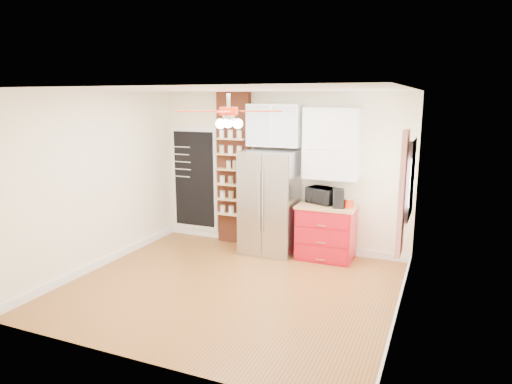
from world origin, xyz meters
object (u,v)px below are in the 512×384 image
at_px(coffee_maker, 338,199).
at_px(ceiling_fan, 229,112).
at_px(canister_left, 347,204).
at_px(toaster_oven, 322,195).
at_px(red_cabinet, 326,232).
at_px(fridge, 270,202).
at_px(pantry_jar_oats, 229,165).

bearing_deg(coffee_maker, ceiling_fan, -140.49).
distance_m(coffee_maker, canister_left, 0.16).
bearing_deg(coffee_maker, toaster_oven, 131.93).
height_order(red_cabinet, toaster_oven, toaster_oven).
bearing_deg(red_cabinet, toaster_oven, 137.03).
bearing_deg(ceiling_fan, fridge, 91.76).
distance_m(red_cabinet, toaster_oven, 0.60).
bearing_deg(ceiling_fan, coffee_maker, 54.68).
xyz_separation_m(fridge, coffee_maker, (1.17, -0.05, 0.17)).
relative_size(ceiling_fan, canister_left, 10.38).
distance_m(red_cabinet, coffee_maker, 0.64).
xyz_separation_m(red_cabinet, ceiling_fan, (-0.92, -1.68, 1.97)).
relative_size(toaster_oven, coffee_maker, 1.61).
bearing_deg(fridge, pantry_jar_oats, 169.03).
xyz_separation_m(coffee_maker, canister_left, (0.14, 0.03, -0.08)).
distance_m(red_cabinet, canister_left, 0.62).
height_order(ceiling_fan, coffee_maker, ceiling_fan).
height_order(toaster_oven, canister_left, toaster_oven).
relative_size(coffee_maker, pantry_jar_oats, 2.25).
xyz_separation_m(fridge, canister_left, (1.31, -0.02, 0.09)).
bearing_deg(red_cabinet, ceiling_fan, -118.71).
relative_size(fridge, canister_left, 12.98).
distance_m(toaster_oven, canister_left, 0.49).
bearing_deg(canister_left, red_cabinet, 168.98).
bearing_deg(red_cabinet, coffee_maker, -26.01).
bearing_deg(fridge, coffee_maker, -2.35).
distance_m(fridge, canister_left, 1.31).
bearing_deg(pantry_jar_oats, ceiling_fan, -63.48).
distance_m(coffee_maker, pantry_jar_oats, 2.06).
bearing_deg(red_cabinet, fridge, -177.05).
bearing_deg(pantry_jar_oats, toaster_oven, -0.32).
xyz_separation_m(ceiling_fan, toaster_oven, (0.81, 1.78, -1.39)).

